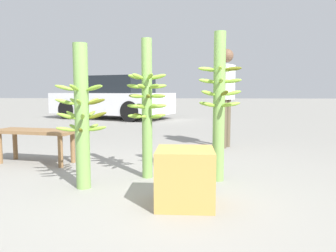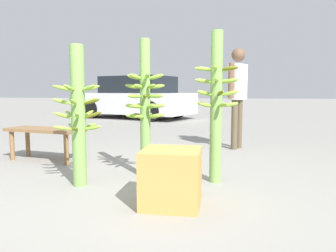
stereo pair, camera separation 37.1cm
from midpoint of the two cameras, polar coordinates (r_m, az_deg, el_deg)
ground_plane at (r=3.12m, az=-2.13°, el=-11.28°), size 80.00×80.00×0.00m
banana_stalk_left at (r=3.24m, az=-12.24°, el=1.87°), size 0.48×0.48×1.37m
banana_stalk_center at (r=3.49m, az=-0.97°, el=3.66°), size 0.43×0.43×1.48m
banana_stalk_right at (r=3.36m, az=11.53°, el=3.81°), size 0.45×0.45×1.53m
vendor_person at (r=5.42m, az=13.97°, el=6.39°), size 0.34×0.52×1.61m
market_bench at (r=4.62m, az=-18.47°, el=-1.32°), size 1.13×0.59×0.44m
parked_car at (r=11.36m, az=-4.70°, el=4.83°), size 4.36×3.12×1.43m
produce_crate at (r=2.69m, az=4.62°, el=-8.96°), size 0.46×0.46×0.46m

